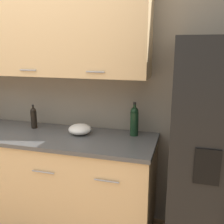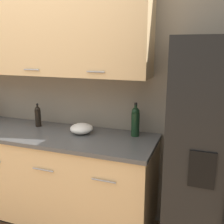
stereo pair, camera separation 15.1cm
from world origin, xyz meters
The scene contains 5 objects.
wall_back centered at (0.03, 1.17, 1.51)m, with size 10.00×0.39×2.60m.
counter_unit centered at (0.09, 0.89, 0.47)m, with size 2.30×0.64×0.93m.
wine_bottle centered at (1.02, 1.06, 1.07)m, with size 0.07×0.07×0.31m.
oil_bottle centered at (0.02, 1.01, 1.04)m, with size 0.06×0.06×0.24m.
mixing_bowl centered at (0.54, 0.96, 0.98)m, with size 0.21×0.21×0.09m.
Camera 1 is at (1.45, -1.18, 1.71)m, focal length 42.00 mm.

